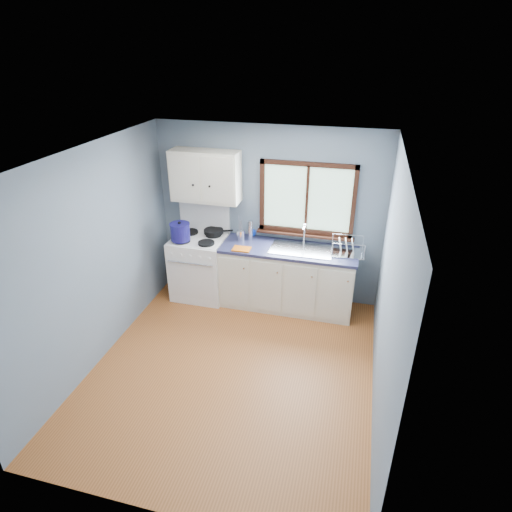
% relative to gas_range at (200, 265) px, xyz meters
% --- Properties ---
extents(floor, '(3.20, 3.60, 0.02)m').
position_rel_gas_range_xyz_m(floor, '(0.95, -1.47, -0.50)').
color(floor, '#A15927').
rests_on(floor, ground).
extents(ceiling, '(3.20, 3.60, 0.02)m').
position_rel_gas_range_xyz_m(ceiling, '(0.95, -1.47, 2.02)').
color(ceiling, white).
rests_on(ceiling, wall_back).
extents(wall_back, '(3.20, 0.02, 2.50)m').
position_rel_gas_range_xyz_m(wall_back, '(0.95, 0.34, 0.76)').
color(wall_back, slate).
rests_on(wall_back, ground).
extents(wall_front, '(3.20, 0.02, 2.50)m').
position_rel_gas_range_xyz_m(wall_front, '(0.95, -3.28, 0.76)').
color(wall_front, slate).
rests_on(wall_front, ground).
extents(wall_left, '(0.02, 3.60, 2.50)m').
position_rel_gas_range_xyz_m(wall_left, '(-0.66, -1.47, 0.76)').
color(wall_left, slate).
rests_on(wall_left, ground).
extents(wall_right, '(0.02, 3.60, 2.50)m').
position_rel_gas_range_xyz_m(wall_right, '(2.56, -1.47, 0.76)').
color(wall_right, slate).
rests_on(wall_right, ground).
extents(gas_range, '(0.76, 0.69, 1.36)m').
position_rel_gas_range_xyz_m(gas_range, '(0.00, 0.00, 0.00)').
color(gas_range, white).
rests_on(gas_range, floor).
extents(base_cabinets, '(1.85, 0.60, 0.88)m').
position_rel_gas_range_xyz_m(base_cabinets, '(1.31, 0.02, -0.08)').
color(base_cabinets, beige).
rests_on(base_cabinets, floor).
extents(countertop, '(1.89, 0.64, 0.04)m').
position_rel_gas_range_xyz_m(countertop, '(1.31, 0.02, 0.41)').
color(countertop, '#1E203E').
rests_on(countertop, base_cabinets).
extents(sink, '(0.84, 0.46, 0.44)m').
position_rel_gas_range_xyz_m(sink, '(1.49, 0.02, 0.37)').
color(sink, silver).
rests_on(sink, countertop).
extents(window, '(1.36, 0.10, 1.03)m').
position_rel_gas_range_xyz_m(window, '(1.48, 0.30, 0.98)').
color(window, '#9EC6A8').
rests_on(window, wall_back).
extents(upper_cabinets, '(0.95, 0.35, 0.70)m').
position_rel_gas_range_xyz_m(upper_cabinets, '(0.10, 0.15, 1.31)').
color(upper_cabinets, beige).
rests_on(upper_cabinets, wall_back).
extents(skillet, '(0.45, 0.36, 0.06)m').
position_rel_gas_range_xyz_m(skillet, '(0.18, 0.16, 0.49)').
color(skillet, black).
rests_on(skillet, gas_range).
extents(stockpot, '(0.35, 0.35, 0.28)m').
position_rel_gas_range_xyz_m(stockpot, '(-0.19, -0.17, 0.59)').
color(stockpot, navy).
rests_on(stockpot, gas_range).
extents(utensil_crock, '(0.15, 0.15, 0.37)m').
position_rel_gas_range_xyz_m(utensil_crock, '(0.60, 0.12, 0.50)').
color(utensil_crock, silver).
rests_on(utensil_crock, countertop).
extents(thermos, '(0.08, 0.08, 0.29)m').
position_rel_gas_range_xyz_m(thermos, '(0.73, 0.16, 0.57)').
color(thermos, silver).
rests_on(thermos, countertop).
extents(soap_bottle, '(0.13, 0.13, 0.27)m').
position_rel_gas_range_xyz_m(soap_bottle, '(0.73, 0.26, 0.56)').
color(soap_bottle, '#0D36C6').
rests_on(soap_bottle, countertop).
extents(dish_towel, '(0.24, 0.18, 0.02)m').
position_rel_gas_range_xyz_m(dish_towel, '(0.70, -0.18, 0.44)').
color(dish_towel, '#D46210').
rests_on(dish_towel, countertop).
extents(dish_rack, '(0.45, 0.36, 0.22)m').
position_rel_gas_range_xyz_m(dish_rack, '(2.09, 0.05, 0.49)').
color(dish_rack, silver).
rests_on(dish_rack, countertop).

